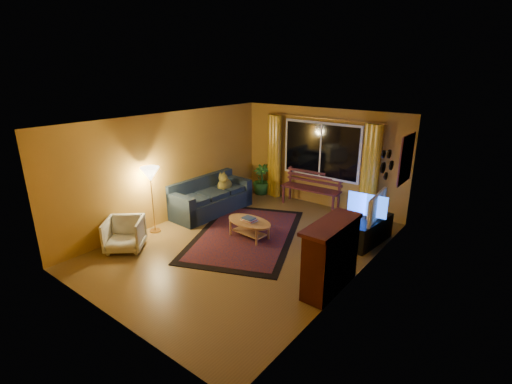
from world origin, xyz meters
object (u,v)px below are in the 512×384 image
Objects in this scene: tv_console at (369,231)px; sofa at (210,196)px; bench at (310,197)px; armchair at (124,233)px; floor_lamp at (153,200)px; coffee_table at (249,229)px.

sofa is at bearing -162.75° from tv_console.
bench is 4.68m from armchair.
tv_console is at bearing -33.95° from bench.
bench is 4.00m from floor_lamp.
sofa reaches higher than bench.
tv_console reaches higher than bench.
bench reaches higher than coffee_table.
tv_console is at bearing 32.21° from coffee_table.
coffee_table is at bearing -95.53° from bench.
armchair is at bearing -115.10° from bench.
armchair reaches higher than coffee_table.
bench is at bearing 49.78° from sofa.
tv_console is (3.69, 3.23, -0.10)m from armchair.
armchair reaches higher than tv_console.
coffee_table is (-0.05, -2.47, -0.04)m from bench.
coffee_table is at bearing 29.10° from floor_lamp.
sofa is 3.85m from tv_console.
bench is 2.47m from coffee_table.
sofa is 1.97× the size of coffee_table.
floor_lamp is 1.36× the size of coffee_table.
floor_lamp is 4.59m from tv_console.
sofa is at bearing -136.92° from bench.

